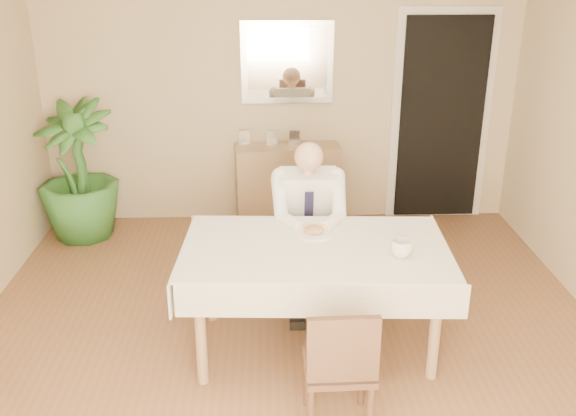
{
  "coord_description": "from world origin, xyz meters",
  "views": [
    {
      "loc": [
        -0.13,
        -3.54,
        2.52
      ],
      "look_at": [
        0.0,
        0.35,
        0.95
      ],
      "focal_mm": 40.0,
      "sensor_mm": 36.0,
      "label": 1
    }
  ],
  "objects_px": {
    "dining_table": "(315,258)",
    "potted_palm": "(77,171)",
    "seated_man": "(309,219)",
    "coffee_mug": "(401,248)",
    "chair_far": "(306,225)",
    "sideboard": "(288,185)",
    "chair_near": "(340,365)"
  },
  "relations": [
    {
      "from": "seated_man",
      "to": "chair_near",
      "type": "bearing_deg",
      "value": -86.93
    },
    {
      "from": "coffee_mug",
      "to": "sideboard",
      "type": "bearing_deg",
      "value": 105.22
    },
    {
      "from": "chair_far",
      "to": "chair_near",
      "type": "height_order",
      "value": "chair_far"
    },
    {
      "from": "dining_table",
      "to": "sideboard",
      "type": "relative_size",
      "value": 1.77
    },
    {
      "from": "chair_far",
      "to": "coffee_mug",
      "type": "height_order",
      "value": "chair_far"
    },
    {
      "from": "chair_near",
      "to": "seated_man",
      "type": "xyz_separation_m",
      "value": [
        -0.08,
        1.44,
        0.25
      ]
    },
    {
      "from": "dining_table",
      "to": "chair_far",
      "type": "distance_m",
      "value": 0.9
    },
    {
      "from": "dining_table",
      "to": "coffee_mug",
      "type": "distance_m",
      "value": 0.56
    },
    {
      "from": "dining_table",
      "to": "seated_man",
      "type": "relative_size",
      "value": 1.41
    },
    {
      "from": "seated_man",
      "to": "potted_palm",
      "type": "bearing_deg",
      "value": 147.34
    },
    {
      "from": "seated_man",
      "to": "dining_table",
      "type": "bearing_deg",
      "value": -90.0
    },
    {
      "from": "chair_near",
      "to": "chair_far",
      "type": "bearing_deg",
      "value": 91.07
    },
    {
      "from": "chair_far",
      "to": "sideboard",
      "type": "relative_size",
      "value": 0.92
    },
    {
      "from": "coffee_mug",
      "to": "potted_palm",
      "type": "distance_m",
      "value": 3.29
    },
    {
      "from": "sideboard",
      "to": "chair_near",
      "type": "bearing_deg",
      "value": -92.21
    },
    {
      "from": "seated_man",
      "to": "potted_palm",
      "type": "height_order",
      "value": "potted_palm"
    },
    {
      "from": "potted_palm",
      "to": "coffee_mug",
      "type": "bearing_deg",
      "value": -38.82
    },
    {
      "from": "chair_near",
      "to": "sideboard",
      "type": "height_order",
      "value": "chair_near"
    },
    {
      "from": "chair_near",
      "to": "sideboard",
      "type": "relative_size",
      "value": 0.81
    },
    {
      "from": "potted_palm",
      "to": "sideboard",
      "type": "bearing_deg",
      "value": 7.26
    },
    {
      "from": "seated_man",
      "to": "coffee_mug",
      "type": "relative_size",
      "value": 9.39
    },
    {
      "from": "chair_far",
      "to": "seated_man",
      "type": "xyz_separation_m",
      "value": [
        -0.0,
        -0.29,
        0.18
      ]
    },
    {
      "from": "potted_palm",
      "to": "seated_man",
      "type": "bearing_deg",
      "value": -32.66
    },
    {
      "from": "sideboard",
      "to": "chair_far",
      "type": "bearing_deg",
      "value": -90.97
    },
    {
      "from": "coffee_mug",
      "to": "sideboard",
      "type": "xyz_separation_m",
      "value": [
        -0.63,
        2.3,
        -0.41
      ]
    },
    {
      "from": "seated_man",
      "to": "chair_far",
      "type": "bearing_deg",
      "value": 90.0
    },
    {
      "from": "dining_table",
      "to": "seated_man",
      "type": "height_order",
      "value": "seated_man"
    },
    {
      "from": "seated_man",
      "to": "potted_palm",
      "type": "relative_size",
      "value": 0.97
    },
    {
      "from": "sideboard",
      "to": "potted_palm",
      "type": "relative_size",
      "value": 0.77
    },
    {
      "from": "dining_table",
      "to": "potted_palm",
      "type": "height_order",
      "value": "potted_palm"
    },
    {
      "from": "chair_far",
      "to": "potted_palm",
      "type": "height_order",
      "value": "potted_palm"
    },
    {
      "from": "sideboard",
      "to": "potted_palm",
      "type": "distance_m",
      "value": 1.96
    }
  ]
}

